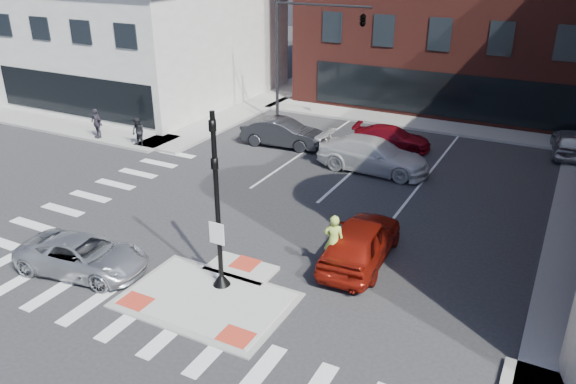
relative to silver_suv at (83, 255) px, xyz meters
The scene contains 17 objects.
ground 4.98m from the silver_suv, 11.68° to the left, with size 120.00×120.00×0.00m, color #28282B.
refuge_island 4.93m from the silver_suv, ahead, with size 5.40×4.65×0.13m.
sidewalk_nw 20.19m from the silver_suv, 126.21° to the left, with size 23.50×20.50×0.15m.
sidewalk_n 24.31m from the silver_suv, 71.18° to the left, with size 26.00×3.00×0.15m, color gray.
building_nw 27.33m from the silver_suv, 129.25° to the left, with size 20.40×16.40×14.40m.
building_far_left 53.19m from the silver_suv, 89.09° to the left, with size 10.00×12.00×10.00m, color slate.
signal_pole 5.32m from the silver_suv, 16.09° to the left, with size 0.60×0.60×5.98m.
mast_arm_signal 19.84m from the silver_suv, 85.89° to the left, with size 6.10×2.24×8.00m.
silver_suv is the anchor object (origin of this frame).
red_sedan 9.80m from the silver_suv, 31.72° to the left, with size 1.99×4.95×1.68m, color #9A1A0E.
white_pickup 15.01m from the silver_suv, 67.89° to the left, with size 2.33×5.72×1.66m, color silver.
bg_car_dark 15.15m from the silver_suv, 90.80° to the left, with size 1.64×4.70×1.55m, color #26262B.
bg_car_silver 25.42m from the silver_suv, 55.67° to the left, with size 1.75×4.35×1.48m, color #AAADB1.
bg_car_red 18.43m from the silver_suv, 72.87° to the left, with size 1.76×4.32×1.25m, color maroon.
cyclist 8.71m from the silver_suv, 25.86° to the left, with size 1.20×1.98×2.33m.
pedestrian_a 13.13m from the silver_suv, 123.07° to the left, with size 0.78×0.61×1.61m, color black.
pedestrian_b 15.08m from the silver_suv, 133.13° to the left, with size 1.02×0.42×1.73m, color #35303B.
Camera 1 is at (9.40, -12.70, 10.56)m, focal length 35.00 mm.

